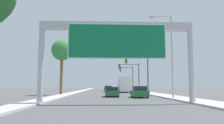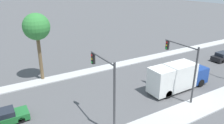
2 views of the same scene
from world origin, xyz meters
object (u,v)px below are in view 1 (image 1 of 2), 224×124
(car_far_right, at_px, (139,92))
(traffic_light_far_intersection, at_px, (129,75))
(traffic_light_mid_block, at_px, (132,73))
(sign_gantry, at_px, (117,41))
(traffic_light_near_intersection, at_px, (141,68))
(palm_tree_background, at_px, (62,51))
(car_mid_left, at_px, (107,88))
(car_near_center, at_px, (108,89))
(truck_box_primary, at_px, (124,85))
(car_far_center, at_px, (112,92))
(street_lamp_right, at_px, (169,49))

(car_far_right, bearing_deg, traffic_light_far_intersection, 85.92)
(traffic_light_mid_block, bearing_deg, sign_gantry, -99.91)
(traffic_light_near_intersection, xyz_separation_m, palm_tree_background, (-13.52, -2.58, 2.66))
(car_mid_left, height_order, car_near_center, car_mid_left)
(truck_box_primary, relative_size, traffic_light_mid_block, 1.31)
(sign_gantry, xyz_separation_m, car_mid_left, (0.00, 45.94, -4.70))
(traffic_light_far_intersection, bearing_deg, palm_tree_background, -121.23)
(car_near_center, relative_size, truck_box_primary, 0.52)
(truck_box_primary, xyz_separation_m, palm_tree_background, (-11.55, -13.62, 5.52))
(car_near_center, height_order, traffic_light_far_intersection, traffic_light_far_intersection)
(sign_gantry, relative_size, truck_box_primary, 1.56)
(sign_gantry, xyz_separation_m, traffic_light_near_intersection, (5.47, 20.13, -0.81))
(sign_gantry, distance_m, car_far_right, 11.58)
(car_far_right, bearing_deg, car_mid_left, 95.56)
(sign_gantry, relative_size, traffic_light_mid_block, 2.04)
(car_mid_left, height_order, truck_box_primary, truck_box_primary)
(car_far_center, height_order, palm_tree_background, palm_tree_background)
(sign_gantry, bearing_deg, truck_box_primary, 83.59)
(street_lamp_right, bearing_deg, traffic_light_far_intersection, 91.55)
(car_mid_left, relative_size, palm_tree_background, 0.48)
(palm_tree_background, bearing_deg, sign_gantry, -65.36)
(traffic_light_far_intersection, relative_size, palm_tree_background, 0.73)
(car_far_right, height_order, traffic_light_mid_block, traffic_light_mid_block)
(car_far_center, height_order, traffic_light_far_intersection, traffic_light_far_intersection)
(sign_gantry, height_order, palm_tree_background, palm_tree_background)
(traffic_light_mid_block, height_order, traffic_light_far_intersection, traffic_light_far_intersection)
(car_far_center, bearing_deg, car_far_right, -28.72)
(car_far_right, relative_size, traffic_light_far_intersection, 0.70)
(car_far_center, xyz_separation_m, truck_box_primary, (3.50, 19.26, 1.08))
(car_mid_left, bearing_deg, traffic_light_near_intersection, -78.03)
(car_far_center, distance_m, palm_tree_background, 11.84)
(palm_tree_background, distance_m, street_lamp_right, 18.34)
(traffic_light_mid_block, xyz_separation_m, traffic_light_far_intersection, (0.39, 10.00, -0.02))
(sign_gantry, relative_size, street_lamp_right, 1.36)
(palm_tree_background, xyz_separation_m, street_lamp_right, (14.61, -10.99, -1.50))
(truck_box_primary, height_order, traffic_light_far_intersection, traffic_light_far_intersection)
(sign_gantry, distance_m, traffic_light_far_intersection, 40.54)
(traffic_light_far_intersection, distance_m, palm_tree_background, 26.56)
(traffic_light_near_intersection, bearing_deg, car_far_right, -101.01)
(car_mid_left, height_order, palm_tree_background, palm_tree_background)
(car_near_center, xyz_separation_m, traffic_light_far_intersection, (5.65, 5.94, 3.73))
(traffic_light_mid_block, distance_m, traffic_light_far_intersection, 10.01)
(traffic_light_far_intersection, bearing_deg, truck_box_primary, -103.48)
(car_near_center, bearing_deg, street_lamp_right, -76.65)
(car_mid_left, xyz_separation_m, car_near_center, (0.00, -11.74, -0.01))
(car_far_right, relative_size, traffic_light_near_intersection, 0.68)
(traffic_light_far_intersection, height_order, palm_tree_background, palm_tree_background)
(car_near_center, xyz_separation_m, traffic_light_near_intersection, (5.47, -14.06, 3.89))
(sign_gantry, xyz_separation_m, car_far_right, (3.50, 9.99, -4.70))
(car_near_center, xyz_separation_m, palm_tree_background, (-8.05, -16.65, 6.56))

